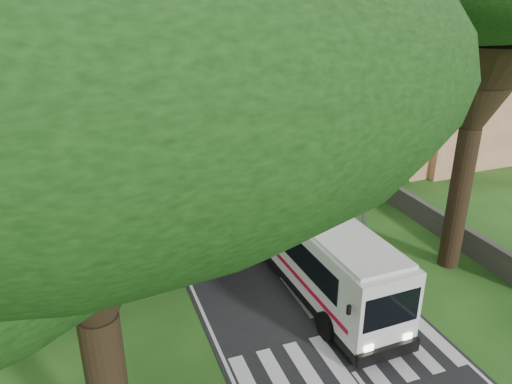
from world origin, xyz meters
TOP-DOWN VIEW (x-y plane):
  - ground at (0.00, 0.00)m, footprint 140.00×140.00m
  - road at (0.00, 25.00)m, footprint 8.00×120.00m
  - crosswalk at (0.00, -2.00)m, footprint 8.00×3.00m
  - property_wall at (9.00, 24.00)m, footprint 0.35×50.00m
  - church at (17.86, 21.55)m, footprint 14.00×24.00m
  - pole_near at (5.50, 6.00)m, footprint 1.60×0.24m
  - pole_mid at (5.50, 26.00)m, footprint 1.60×0.24m
  - pole_far at (5.50, 46.00)m, footprint 1.60×0.24m
  - tree_l_near at (-7.50, -4.00)m, footprint 13.18×13.18m
  - coach_bus at (1.02, 3.25)m, footprint 3.00×11.51m
  - distant_car_a at (-0.80, 39.70)m, footprint 2.37×3.78m
  - distant_car_b at (-2.26, 46.15)m, footprint 1.67×4.52m
  - distant_car_c at (2.27, 59.23)m, footprint 2.36×4.44m
  - pedestrian at (-8.32, 12.01)m, footprint 0.41×0.61m

SIDE VIEW (x-z plane):
  - ground at x=0.00m, z-range 0.00..0.00m
  - crosswalk at x=0.00m, z-range -0.01..0.01m
  - road at x=0.00m, z-range -0.01..0.03m
  - property_wall at x=9.00m, z-range 0.00..1.20m
  - distant_car_a at x=-0.80m, z-range 0.03..1.23m
  - distant_car_c at x=2.27m, z-range 0.03..1.26m
  - distant_car_b at x=-2.26m, z-range 0.03..1.51m
  - pedestrian at x=-8.32m, z-range 0.00..1.66m
  - coach_bus at x=1.02m, z-range 0.13..3.50m
  - pole_near at x=5.50m, z-range 0.18..8.18m
  - pole_mid at x=5.50m, z-range 0.18..8.18m
  - pole_far at x=5.50m, z-range 0.18..8.18m
  - church at x=17.86m, z-range -0.89..10.71m
  - tree_l_near at x=-7.50m, z-range 3.77..17.17m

